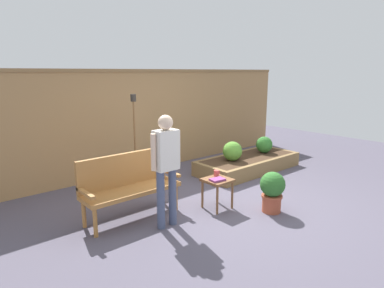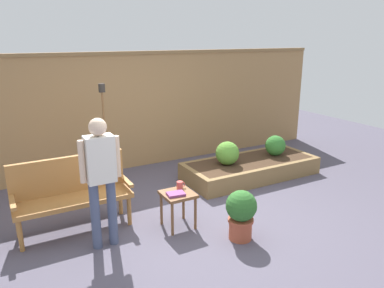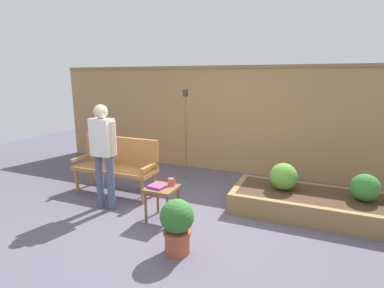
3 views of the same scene
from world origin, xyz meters
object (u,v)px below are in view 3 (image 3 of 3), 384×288
cup_on_table (171,182)px  shrub_far_corner (365,188)px  tiki_torch (186,119)px  side_table (162,193)px  person_by_bench (103,148)px  garden_bench (117,161)px  shrub_near_bench (283,177)px  book_on_table (157,187)px  potted_boxwood (177,223)px

cup_on_table → shrub_far_corner: (2.44, 0.93, -0.04)m
tiki_torch → shrub_far_corner: bearing=-13.1°
side_table → person_by_bench: 1.11m
garden_bench → shrub_near_bench: garden_bench is taller
garden_bench → shrub_far_corner: bearing=6.1°
book_on_table → shrub_far_corner: (2.59, 1.09, -0.01)m
side_table → shrub_near_bench: shrub_near_bench is taller
tiki_torch → shrub_near_bench: bearing=-20.0°
book_on_table → person_by_bench: 1.01m
potted_boxwood → person_by_bench: bearing=156.4°
potted_boxwood → person_by_bench: size_ratio=0.41×
side_table → book_on_table: 0.12m
garden_bench → side_table: bearing=-28.1°
person_by_bench → shrub_far_corner: bearing=16.3°
shrub_near_bench → side_table: bearing=-144.8°
shrub_far_corner → garden_bench: bearing=-173.9°
side_table → book_on_table: (-0.06, -0.05, 0.10)m
potted_boxwood → shrub_far_corner: 2.61m
shrub_near_bench → tiki_torch: bearing=160.0°
cup_on_table → person_by_bench: (-1.05, -0.09, 0.40)m
garden_bench → potted_boxwood: bearing=-36.5°
side_table → potted_boxwood: (0.53, -0.64, -0.04)m
book_on_table → shrub_far_corner: size_ratio=0.59×
book_on_table → shrub_far_corner: bearing=30.9°
garden_bench → side_table: (1.20, -0.64, -0.15)m
side_table → shrub_far_corner: (2.53, 1.04, 0.09)m
tiki_torch → person_by_bench: size_ratio=1.10×
cup_on_table → shrub_near_bench: shrub_near_bench is taller
cup_on_table → tiki_torch: bearing=107.4°
shrub_far_corner → person_by_bench: (-3.50, -1.02, 0.45)m
shrub_near_bench → person_by_bench: size_ratio=0.26×
garden_bench → potted_boxwood: size_ratio=2.28×
potted_boxwood → tiki_torch: 2.68m
garden_bench → person_by_bench: bearing=-69.5°
cup_on_table → potted_boxwood: 0.89m
book_on_table → tiki_torch: tiki_torch is taller
cup_on_table → shrub_far_corner: size_ratio=0.33×
book_on_table → potted_boxwood: potted_boxwood is taller
cup_on_table → tiki_torch: size_ratio=0.07×
person_by_bench → garden_bench: bearing=110.5°
side_table → shrub_far_corner: size_ratio=1.29×
tiki_torch → cup_on_table: bearing=-72.6°
side_table → cup_on_table: bearing=51.7°
shrub_far_corner → cup_on_table: bearing=-159.2°
cup_on_table → shrub_far_corner: bearing=20.8°
shrub_near_bench → shrub_far_corner: shrub_near_bench is taller
book_on_table → person_by_bench: size_ratio=0.14×
side_table → person_by_bench: bearing=179.0°
potted_boxwood → tiki_torch: (-0.96, 2.37, 0.82)m
book_on_table → tiki_torch: 1.94m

